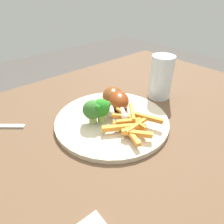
# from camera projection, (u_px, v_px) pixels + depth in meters

# --- Properties ---
(dining_table) EXTENTS (1.01, 0.74, 0.73)m
(dining_table) POSITION_uv_depth(u_px,v_px,m) (126.00, 145.00, 0.63)
(dining_table) COLOR brown
(dining_table) RESTS_ON ground_plane
(dinner_plate) EXTENTS (0.29, 0.29, 0.01)m
(dinner_plate) POSITION_uv_depth(u_px,v_px,m) (112.00, 120.00, 0.52)
(dinner_plate) COLOR beige
(dinner_plate) RESTS_ON dining_table
(broccoli_floret_front) EXTENTS (0.05, 0.05, 0.06)m
(broccoli_floret_front) POSITION_uv_depth(u_px,v_px,m) (92.00, 110.00, 0.49)
(broccoli_floret_front) COLOR #92AB60
(broccoli_floret_front) RESTS_ON dinner_plate
(broccoli_floret_middle) EXTENTS (0.05, 0.04, 0.06)m
(broccoli_floret_middle) POSITION_uv_depth(u_px,v_px,m) (101.00, 108.00, 0.49)
(broccoli_floret_middle) COLOR #89B355
(broccoli_floret_middle) RESTS_ON dinner_plate
(carrot_fries_pile) EXTENTS (0.13, 0.13, 0.03)m
(carrot_fries_pile) POSITION_uv_depth(u_px,v_px,m) (131.00, 124.00, 0.47)
(carrot_fries_pile) COLOR orange
(carrot_fries_pile) RESTS_ON dinner_plate
(chicken_drumstick_near) EXTENTS (0.12, 0.10, 0.05)m
(chicken_drumstick_near) POSITION_uv_depth(u_px,v_px,m) (112.00, 97.00, 0.57)
(chicken_drumstick_near) COLOR #4D220C
(chicken_drumstick_near) RESTS_ON dinner_plate
(chicken_drumstick_far) EXTENTS (0.11, 0.12, 0.04)m
(chicken_drumstick_far) POSITION_uv_depth(u_px,v_px,m) (112.00, 98.00, 0.57)
(chicken_drumstick_far) COLOR #5F1D09
(chicken_drumstick_far) RESTS_ON dinner_plate
(chicken_drumstick_extra) EXTENTS (0.09, 0.12, 0.05)m
(chicken_drumstick_extra) POSITION_uv_depth(u_px,v_px,m) (119.00, 101.00, 0.55)
(chicken_drumstick_extra) COLOR #591E0A
(chicken_drumstick_extra) RESTS_ON dinner_plate
(water_glass) EXTENTS (0.07, 0.07, 0.13)m
(water_glass) POSITION_uv_depth(u_px,v_px,m) (161.00, 77.00, 0.61)
(water_glass) COLOR silver
(water_glass) RESTS_ON dining_table
(pepper_shaker) EXTENTS (0.03, 0.03, 0.06)m
(pepper_shaker) POSITION_uv_depth(u_px,v_px,m) (163.00, 64.00, 0.81)
(pepper_shaker) COLOR #423833
(pepper_shaker) RESTS_ON dining_table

